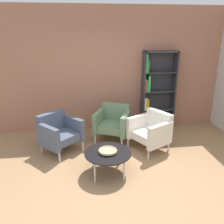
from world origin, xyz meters
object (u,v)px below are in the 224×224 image
Objects in this scene: bookshelf_tall at (155,92)px; armchair_near_window at (59,132)px; coffee_table_low at (108,154)px; armchair_by_bookshelf at (151,130)px; decorative_bowl at (108,151)px; armchair_corner_red at (113,122)px.

bookshelf_tall reaches higher than armchair_near_window.
bookshelf_tall is 2.37× the size of coffee_table_low.
bookshelf_tall is 2.00× the size of armchair_near_window.
bookshelf_tall is 2.04× the size of armchair_by_bookshelf.
coffee_table_low is at bearing -80.72° from armchair_by_bookshelf.
armchair_by_bookshelf is (0.98, 0.78, -0.02)m from decorative_bowl.
armchair_corner_red is at bearing -152.98° from bookshelf_tall.
coffee_table_low is at bearing -76.98° from armchair_corner_red.
armchair_near_window is (-0.88, 0.93, -0.02)m from decorative_bowl.
coffee_table_low is at bearing -126.19° from bookshelf_tall.
bookshelf_tall is 2.53m from armchair_near_window.
decorative_bowl is at bearing 104.04° from coffee_table_low.
armchair_near_window reaches higher than coffee_table_low.
coffee_table_low is 0.84× the size of armchair_near_window.
decorative_bowl is at bearing -126.19° from bookshelf_tall.
armchair_corner_red is (0.27, 1.33, -0.02)m from decorative_bowl.
bookshelf_tall reaches higher than armchair_corner_red.
armchair_by_bookshelf is at bearing -110.06° from bookshelf_tall.
bookshelf_tall is 2.43m from coffee_table_low.
armchair_by_bookshelf is at bearing -13.36° from armchair_corner_red.
coffee_table_low is 0.06m from decorative_bowl.
armchair_near_window is (-2.28, -0.97, -0.51)m from bookshelf_tall.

